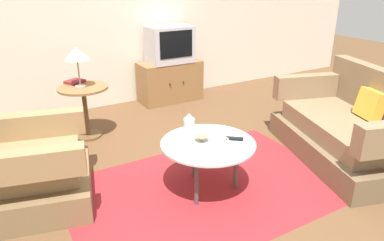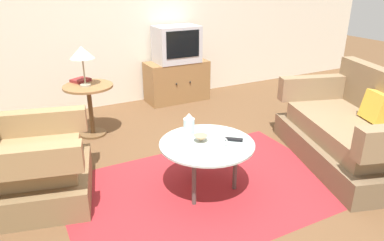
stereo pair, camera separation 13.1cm
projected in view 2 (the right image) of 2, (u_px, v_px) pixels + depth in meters
name	position (u px, v px, depth m)	size (l,w,h in m)	color
ground_plane	(211.00, 189.00, 3.10)	(16.00, 16.00, 0.00)	brown
back_wall	(113.00, 5.00, 4.73)	(9.00, 0.12, 2.70)	beige
area_rug	(206.00, 189.00, 3.11)	(2.33, 1.56, 0.00)	maroon
armchair	(22.00, 166.00, 2.86)	(1.08, 1.07, 0.91)	brown
couch	(355.00, 133.00, 3.47)	(1.29, 1.75, 0.87)	brown
coffee_table	(207.00, 147.00, 2.96)	(0.79, 0.79, 0.44)	#B2C6C1
side_table	(89.00, 99.00, 4.00)	(0.54, 0.54, 0.59)	olive
tv_stand	(177.00, 81.00, 5.20)	(0.89, 0.44, 0.57)	olive
television	(177.00, 44.00, 4.98)	(0.61, 0.41, 0.50)	#B7B7BC
table_lamp	(82.00, 53.00, 3.78)	(0.26, 0.26, 0.43)	#9E937A
vase	(189.00, 124.00, 3.07)	(0.10, 0.10, 0.19)	silver
mug	(219.00, 143.00, 2.83)	(0.12, 0.07, 0.09)	white
bowl	(201.00, 138.00, 2.96)	(0.12, 0.12, 0.05)	tan
tv_remote_dark	(234.00, 139.00, 2.98)	(0.14, 0.13, 0.02)	black
book	(81.00, 80.00, 4.07)	(0.24, 0.23, 0.03)	maroon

